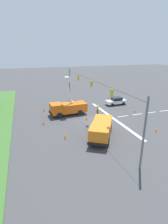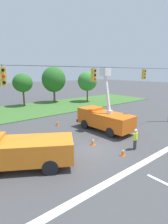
# 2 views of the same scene
# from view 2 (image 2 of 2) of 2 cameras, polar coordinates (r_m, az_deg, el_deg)

# --- Properties ---
(ground_plane) EXTENTS (200.00, 200.00, 0.00)m
(ground_plane) POSITION_cam_2_polar(r_m,az_deg,el_deg) (14.95, 3.31, -11.76)
(ground_plane) COLOR #424244
(grass_verge) EXTENTS (56.00, 12.00, 0.10)m
(grass_verge) POSITION_cam_2_polar(r_m,az_deg,el_deg) (30.12, -20.40, 0.25)
(grass_verge) COLOR #3D6B2D
(grass_verge) RESTS_ON ground
(lane_markings) EXTENTS (17.60, 15.25, 0.01)m
(lane_markings) POSITION_cam_2_polar(r_m,az_deg,el_deg) (12.01, 22.15, -19.39)
(lane_markings) COLOR silver
(lane_markings) RESTS_ON ground
(signal_gantry) EXTENTS (26.20, 0.33, 7.20)m
(signal_gantry) POSITION_cam_2_polar(r_m,az_deg,el_deg) (13.69, 3.49, 5.32)
(signal_gantry) COLOR slate
(signal_gantry) RESTS_ON ground
(tree_east) EXTENTS (3.53, 3.57, 6.01)m
(tree_east) POSITION_cam_2_polar(r_m,az_deg,el_deg) (33.86, -19.41, 8.95)
(tree_east) COLOR brown
(tree_east) RESTS_ON ground
(tree_far_east) EXTENTS (4.86, 4.67, 7.31)m
(tree_far_east) POSITION_cam_2_polar(r_m,az_deg,el_deg) (36.67, -9.85, 10.40)
(tree_far_east) COLOR brown
(tree_far_east) RESTS_ON ground
(tree_east_end) EXTENTS (4.11, 3.80, 6.37)m
(tree_east_end) POSITION_cam_2_polar(r_m,az_deg,el_deg) (36.88, 1.10, 10.01)
(tree_east_end) COLOR brown
(tree_east_end) RESTS_ON ground
(utility_truck_bucket_lift) EXTENTS (2.85, 6.59, 6.67)m
(utility_truck_bucket_lift) POSITION_cam_2_polar(r_m,az_deg,el_deg) (18.98, 6.59, -1.95)
(utility_truck_bucket_lift) COLOR orange
(utility_truck_bucket_lift) RESTS_ON ground
(utility_truck_support_near) EXTENTS (6.98, 5.55, 2.20)m
(utility_truck_support_near) POSITION_cam_2_polar(r_m,az_deg,el_deg) (12.41, -19.95, -11.74)
(utility_truck_support_near) COLOR orange
(utility_truck_support_near) RESTS_ON ground
(road_worker) EXTENTS (0.64, 0.31, 1.77)m
(road_worker) POSITION_cam_2_polar(r_m,az_deg,el_deg) (14.95, 16.41, -8.14)
(road_worker) COLOR #383842
(road_worker) RESTS_ON ground
(traffic_cone_foreground_left) EXTENTS (0.36, 0.36, 0.70)m
(traffic_cone_foreground_left) POSITION_cam_2_polar(r_m,az_deg,el_deg) (17.06, -21.74, -8.25)
(traffic_cone_foreground_left) COLOR orange
(traffic_cone_foreground_left) RESTS_ON ground
(traffic_cone_mid_left) EXTENTS (0.36, 0.36, 0.78)m
(traffic_cone_mid_left) POSITION_cam_2_polar(r_m,az_deg,el_deg) (20.97, -8.64, -3.42)
(traffic_cone_mid_left) COLOR orange
(traffic_cone_mid_left) RESTS_ON ground
(traffic_cone_mid_right) EXTENTS (0.36, 0.36, 0.76)m
(traffic_cone_mid_right) POSITION_cam_2_polar(r_m,az_deg,el_deg) (15.42, 2.94, -9.44)
(traffic_cone_mid_right) COLOR orange
(traffic_cone_mid_right) RESTS_ON ground
(traffic_cone_near_bucket) EXTENTS (0.36, 0.36, 0.79)m
(traffic_cone_near_bucket) POSITION_cam_2_polar(r_m,az_deg,el_deg) (24.06, 5.42, -1.19)
(traffic_cone_near_bucket) COLOR orange
(traffic_cone_near_bucket) RESTS_ON ground
(traffic_cone_far_left) EXTENTS (0.36, 0.36, 0.70)m
(traffic_cone_far_left) POSITION_cam_2_polar(r_m,az_deg,el_deg) (21.49, 13.34, -3.36)
(traffic_cone_far_left) COLOR orange
(traffic_cone_far_left) RESTS_ON ground
(traffic_cone_far_right) EXTENTS (0.36, 0.36, 0.70)m
(traffic_cone_far_right) POSITION_cam_2_polar(r_m,az_deg,el_deg) (13.94, 12.60, -12.43)
(traffic_cone_far_right) COLOR orange
(traffic_cone_far_right) RESTS_ON ground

